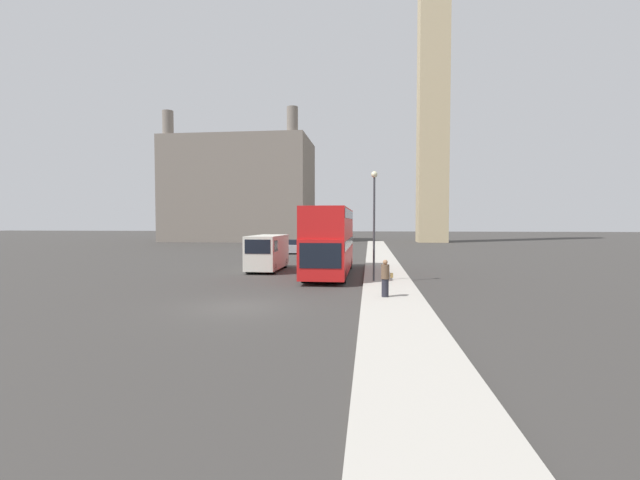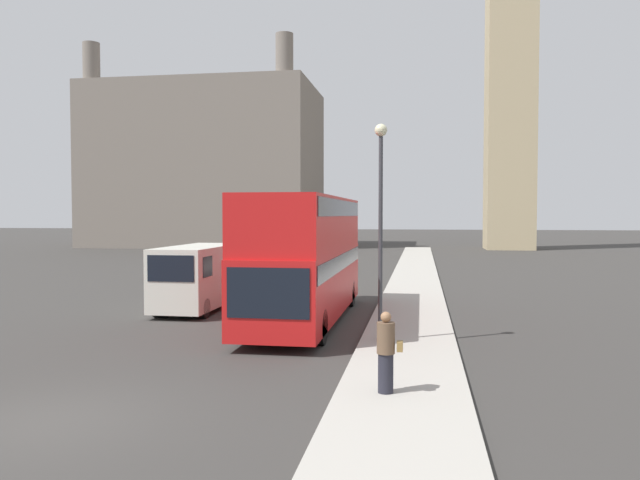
% 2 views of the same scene
% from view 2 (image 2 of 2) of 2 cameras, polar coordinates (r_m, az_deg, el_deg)
% --- Properties ---
extents(ground_plane, '(300.00, 300.00, 0.00)m').
position_cam_2_polar(ground_plane, '(12.94, -23.50, -14.93)').
color(ground_plane, '#383533').
extents(sidewalk_strip, '(2.76, 120.00, 0.15)m').
position_cam_2_polar(sidewalk_strip, '(11.03, 7.15, -17.42)').
color(sidewalk_strip, '#ADA89E').
rests_on(sidewalk_strip, ground_plane).
extents(building_block_distant, '(26.34, 15.91, 23.24)m').
position_cam_2_polar(building_block_distant, '(77.63, -10.31, 6.56)').
color(building_block_distant, slate).
rests_on(building_block_distant, ground_plane).
extents(red_double_decker_bus, '(2.62, 11.15, 4.40)m').
position_cam_2_polar(red_double_decker_bus, '(22.09, -1.29, -1.18)').
color(red_double_decker_bus, red).
rests_on(red_double_decker_bus, ground_plane).
extents(white_van, '(2.07, 5.58, 2.55)m').
position_cam_2_polar(white_van, '(25.20, -11.13, -3.25)').
color(white_van, silver).
rests_on(white_van, ground_plane).
extents(pedestrian, '(0.53, 0.37, 1.67)m').
position_cam_2_polar(pedestrian, '(13.01, 6.07, -10.17)').
color(pedestrian, '#23232D').
rests_on(pedestrian, sidewalk_strip).
extents(street_lamp, '(0.36, 0.36, 6.24)m').
position_cam_2_polar(street_lamp, '(17.99, 5.57, 3.60)').
color(street_lamp, '#38383D').
rests_on(street_lamp, sidewalk_strip).
extents(parked_sedan, '(1.75, 4.55, 1.54)m').
position_cam_2_polar(parked_sedan, '(42.58, -4.49, -1.84)').
color(parked_sedan, '#99999E').
rests_on(parked_sedan, ground_plane).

